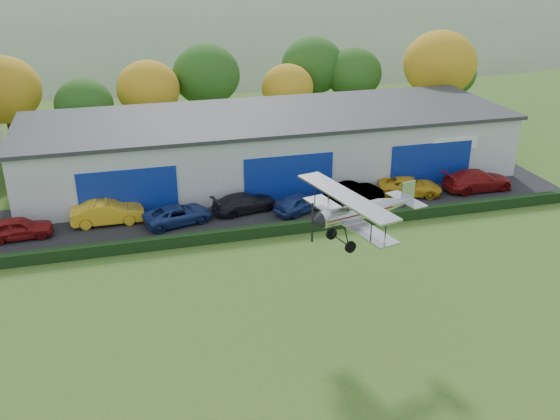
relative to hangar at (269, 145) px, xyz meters
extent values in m
plane|color=#36611E|center=(-5.00, -27.98, -2.66)|extent=(300.00, 300.00, 0.00)
cube|color=black|center=(-2.00, -6.98, -2.63)|extent=(48.00, 9.00, 0.05)
cube|color=black|center=(-2.00, -11.78, -2.26)|extent=(46.00, 0.60, 0.80)
cube|color=#B2B7BC|center=(0.00, 0.02, -0.16)|extent=(40.00, 12.00, 5.00)
cube|color=#2D3033|center=(0.00, 0.02, 2.49)|extent=(40.60, 12.60, 0.30)
cube|color=navy|center=(-12.00, -6.03, -0.86)|extent=(7.00, 0.12, 3.60)
cube|color=navy|center=(0.00, -6.03, -0.86)|extent=(7.00, 0.12, 3.60)
cube|color=navy|center=(12.00, -6.03, -0.86)|extent=(7.00, 0.12, 3.60)
cylinder|color=#3D2614|center=(-22.00, 12.02, -1.08)|extent=(0.36, 0.36, 3.15)
ellipsoid|color=#B18515|center=(-22.00, 12.02, 3.37)|extent=(6.84, 6.84, 6.16)
cylinder|color=#3D2614|center=(-15.00, 10.02, -1.43)|extent=(0.36, 0.36, 2.45)
ellipsoid|color=#1E4C14|center=(-15.00, 10.02, 2.03)|extent=(5.32, 5.32, 4.79)
cylinder|color=#3D2614|center=(-9.00, 12.02, -1.26)|extent=(0.36, 0.36, 2.80)
ellipsoid|color=#B18515|center=(-9.00, 12.02, 2.70)|extent=(6.08, 6.08, 5.47)
cylinder|color=#3D2614|center=(-3.00, 14.02, -1.08)|extent=(0.36, 0.36, 3.15)
ellipsoid|color=#1E4C14|center=(-3.00, 14.02, 3.37)|extent=(6.84, 6.84, 6.16)
cylinder|color=#3D2614|center=(5.00, 12.02, -1.43)|extent=(0.36, 0.36, 2.45)
ellipsoid|color=#B18515|center=(5.00, 12.02, 2.03)|extent=(5.32, 5.32, 4.79)
cylinder|color=#3D2614|center=(13.00, 14.02, -1.26)|extent=(0.36, 0.36, 2.80)
ellipsoid|color=#1E4C14|center=(13.00, 14.02, 2.70)|extent=(6.08, 6.08, 5.47)
cylinder|color=#3D2614|center=(21.00, 10.02, -0.91)|extent=(0.36, 0.36, 3.50)
ellipsoid|color=#B18515|center=(21.00, 10.02, 4.04)|extent=(7.60, 7.60, 6.84)
cylinder|color=#3D2614|center=(25.00, 14.02, -1.43)|extent=(0.36, 0.36, 2.45)
ellipsoid|color=#1E4C14|center=(25.00, 14.02, 2.03)|extent=(5.32, 5.32, 4.79)
cylinder|color=#3D2614|center=(9.00, 16.02, -1.08)|extent=(0.36, 0.36, 3.15)
ellipsoid|color=#1E4C14|center=(9.00, 16.02, 3.37)|extent=(6.84, 6.84, 6.16)
ellipsoid|color=#4C6642|center=(15.00, 112.02, -18.06)|extent=(320.00, 196.00, 56.00)
ellipsoid|color=#4C6642|center=(85.00, 112.02, -12.56)|extent=(240.00, 126.00, 36.00)
imported|color=maroon|center=(-19.39, -7.84, -1.86)|extent=(4.48, 1.97, 1.50)
imported|color=gold|center=(-13.57, -6.93, -1.78)|extent=(5.03, 1.76, 1.66)
imported|color=navy|center=(-8.78, -8.24, -1.93)|extent=(5.25, 3.35, 1.35)
imported|color=black|center=(-3.81, -7.41, -1.91)|extent=(5.13, 2.89, 1.40)
imported|color=navy|center=(0.17, -8.56, -1.89)|extent=(4.55, 3.32, 1.44)
imported|color=gray|center=(4.66, -7.81, -1.84)|extent=(4.88, 2.54, 1.53)
imported|color=gold|center=(9.49, -7.58, -1.92)|extent=(5.40, 3.71, 1.37)
imported|color=maroon|center=(15.18, -8.08, -1.78)|extent=(5.75, 2.40, 1.66)
cylinder|color=silver|center=(-1.56, -22.58, 3.43)|extent=(3.65, 1.66, 0.84)
cone|color=silver|center=(1.16, -21.92, 3.43)|extent=(2.19, 1.30, 0.84)
cone|color=black|center=(-3.51, -23.06, 3.43)|extent=(0.65, 0.93, 0.84)
cube|color=maroon|center=(-1.29, -22.51, 3.48)|extent=(4.01, 1.76, 0.06)
cube|color=black|center=(-1.10, -22.47, 3.83)|extent=(1.22, 0.81, 0.23)
cube|color=silver|center=(-1.74, -22.63, 3.15)|extent=(2.73, 6.81, 0.09)
cube|color=silver|center=(-1.92, -22.67, 4.41)|extent=(2.91, 7.19, 0.09)
cylinder|color=black|center=(-1.57, -25.08, 3.79)|extent=(0.07, 0.07, 1.21)
cylinder|color=black|center=(-0.76, -24.88, 3.79)|extent=(0.07, 0.07, 1.21)
cylinder|color=black|center=(-2.72, -20.37, 3.79)|extent=(0.07, 0.07, 1.21)
cylinder|color=black|center=(-1.91, -20.17, 3.79)|extent=(0.07, 0.07, 1.21)
cylinder|color=black|center=(-1.84, -22.99, 4.09)|extent=(0.10, 0.21, 0.70)
cylinder|color=black|center=(-2.00, -22.35, 4.09)|extent=(0.10, 0.21, 0.70)
cylinder|color=black|center=(-2.01, -23.10, 2.64)|extent=(0.22, 0.65, 1.14)
cylinder|color=black|center=(-2.20, -22.33, 2.64)|extent=(0.22, 0.65, 1.14)
cylinder|color=black|center=(-2.10, -22.71, 2.08)|extent=(0.48, 1.74, 0.07)
cylinder|color=black|center=(-1.90, -23.53, 2.08)|extent=(0.61, 0.27, 0.60)
cylinder|color=black|center=(-2.30, -21.90, 2.08)|extent=(0.61, 0.27, 0.60)
cylinder|color=black|center=(1.80, -21.76, 3.20)|extent=(0.35, 0.14, 0.39)
cube|color=silver|center=(1.80, -21.76, 3.48)|extent=(1.39, 2.56, 0.06)
cube|color=silver|center=(1.89, -21.74, 3.95)|extent=(0.83, 0.25, 1.03)
cube|color=black|center=(-3.75, -23.12, 3.43)|extent=(0.08, 0.12, 2.05)
camera|label=1|loc=(-12.28, -48.55, 15.75)|focal=39.60mm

